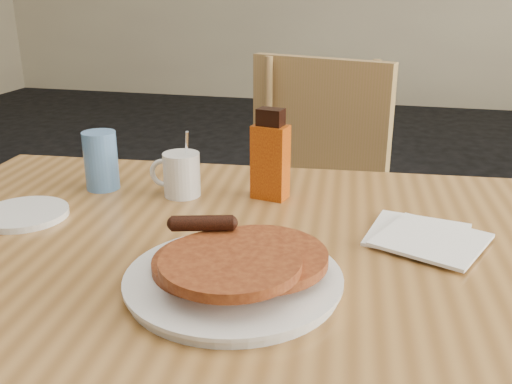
# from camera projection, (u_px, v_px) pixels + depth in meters

# --- Properties ---
(main_table) EXTENTS (1.42, 1.02, 0.75)m
(main_table) POSITION_uv_depth(u_px,v_px,m) (241.00, 267.00, 0.96)
(main_table) COLOR #9D6C38
(main_table) RESTS_ON floor
(chair_main_far) EXTENTS (0.54, 0.55, 0.96)m
(chair_main_far) POSITION_uv_depth(u_px,v_px,m) (312.00, 197.00, 1.66)
(chair_main_far) COLOR #9E774A
(chair_main_far) RESTS_ON floor
(pancake_plate) EXTENTS (0.31, 0.31, 0.09)m
(pancake_plate) POSITION_uv_depth(u_px,v_px,m) (234.00, 271.00, 0.81)
(pancake_plate) COLOR silver
(pancake_plate) RESTS_ON main_table
(coffee_mug) EXTENTS (0.11, 0.08, 0.14)m
(coffee_mug) POSITION_uv_depth(u_px,v_px,m) (181.00, 173.00, 1.16)
(coffee_mug) COLOR silver
(coffee_mug) RESTS_ON main_table
(syrup_bottle) EXTENTS (0.08, 0.06, 0.18)m
(syrup_bottle) POSITION_uv_depth(u_px,v_px,m) (270.00, 158.00, 1.13)
(syrup_bottle) COLOR maroon
(syrup_bottle) RESTS_ON main_table
(napkin_stack) EXTENTS (0.22, 0.23, 0.01)m
(napkin_stack) POSITION_uv_depth(u_px,v_px,m) (425.00, 237.00, 0.97)
(napkin_stack) COLOR white
(napkin_stack) RESTS_ON main_table
(blue_tumbler) EXTENTS (0.08, 0.08, 0.12)m
(blue_tumbler) POSITION_uv_depth(u_px,v_px,m) (101.00, 161.00, 1.19)
(blue_tumbler) COLOR #5181BE
(blue_tumbler) RESTS_ON main_table
(side_saucer) EXTENTS (0.18, 0.18, 0.01)m
(side_saucer) POSITION_uv_depth(u_px,v_px,m) (24.00, 214.00, 1.06)
(side_saucer) COLOR silver
(side_saucer) RESTS_ON main_table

